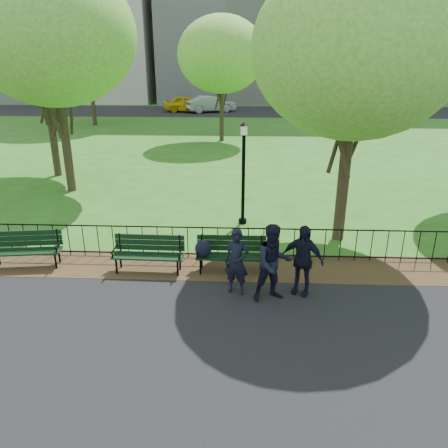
{
  "coord_description": "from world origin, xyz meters",
  "views": [
    {
      "loc": [
        -0.35,
        -8.53,
        5.06
      ],
      "look_at": [
        -0.82,
        1.5,
        1.18
      ],
      "focal_mm": 35.0,
      "sensor_mm": 36.0,
      "label": 1
    }
  ],
  "objects_px": {
    "park_bench_left_a": "(149,250)",
    "person_mid": "(274,263)",
    "tree_mid_w": "(38,29)",
    "tree_far_c": "(221,55)",
    "taxi": "(188,104)",
    "person_left": "(237,262)",
    "tree_near_w": "(52,34)",
    "lamppost": "(243,170)",
    "tree_near_e": "(357,49)",
    "tree_far_w": "(86,36)",
    "person_right": "(302,260)",
    "sedan_dark": "(330,105)",
    "park_bench_main": "(219,250)",
    "park_bench_left_b": "(26,245)",
    "sedan_silver": "(210,104)"
  },
  "relations": [
    {
      "from": "park_bench_left_a",
      "to": "person_mid",
      "type": "height_order",
      "value": "person_mid"
    },
    {
      "from": "lamppost",
      "to": "tree_mid_w",
      "type": "distance_m",
      "value": 11.03
    },
    {
      "from": "tree_near_e",
      "to": "person_right",
      "type": "distance_m",
      "value": 5.65
    },
    {
      "from": "park_bench_main",
      "to": "person_mid",
      "type": "distance_m",
      "value": 1.8
    },
    {
      "from": "tree_far_c",
      "to": "person_left",
      "type": "distance_m",
      "value": 19.53
    },
    {
      "from": "tree_mid_w",
      "to": "person_mid",
      "type": "xyz_separation_m",
      "value": [
        9.08,
        -10.39,
        -5.2
      ]
    },
    {
      "from": "lamppost",
      "to": "person_right",
      "type": "distance_m",
      "value": 4.69
    },
    {
      "from": "tree_near_w",
      "to": "taxi",
      "type": "height_order",
      "value": "tree_near_w"
    },
    {
      "from": "park_bench_main",
      "to": "park_bench_left_b",
      "type": "xyz_separation_m",
      "value": [
        -4.92,
        0.14,
        -0.04
      ]
    },
    {
      "from": "person_right",
      "to": "tree_mid_w",
      "type": "bearing_deg",
      "value": 157.41
    },
    {
      "from": "lamppost",
      "to": "person_mid",
      "type": "height_order",
      "value": "lamppost"
    },
    {
      "from": "tree_near_e",
      "to": "person_right",
      "type": "bearing_deg",
      "value": -114.61
    },
    {
      "from": "lamppost",
      "to": "tree_far_c",
      "type": "xyz_separation_m",
      "value": [
        -1.42,
        14.54,
        3.37
      ]
    },
    {
      "from": "park_bench_left_a",
      "to": "sedan_dark",
      "type": "bearing_deg",
      "value": 73.99
    },
    {
      "from": "tree_far_w",
      "to": "sedan_dark",
      "type": "relative_size",
      "value": 1.81
    },
    {
      "from": "tree_mid_w",
      "to": "tree_near_e",
      "type": "bearing_deg",
      "value": -31.4
    },
    {
      "from": "tree_far_c",
      "to": "tree_far_w",
      "type": "relative_size",
      "value": 0.8
    },
    {
      "from": "person_mid",
      "to": "taxi",
      "type": "bearing_deg",
      "value": 83.2
    },
    {
      "from": "tree_near_e",
      "to": "tree_far_w",
      "type": "xyz_separation_m",
      "value": [
        -14.47,
        22.01,
        1.19
      ]
    },
    {
      "from": "park_bench_left_b",
      "to": "taxi",
      "type": "height_order",
      "value": "taxi"
    },
    {
      "from": "tree_near_w",
      "to": "park_bench_left_a",
      "type": "bearing_deg",
      "value": -56.13
    },
    {
      "from": "park_bench_left_b",
      "to": "tree_near_w",
      "type": "bearing_deg",
      "value": 93.96
    },
    {
      "from": "tree_near_w",
      "to": "person_right",
      "type": "height_order",
      "value": "tree_near_w"
    },
    {
      "from": "tree_near_e",
      "to": "sedan_dark",
      "type": "height_order",
      "value": "tree_near_e"
    },
    {
      "from": "tree_far_c",
      "to": "taxi",
      "type": "bearing_deg",
      "value": 104.96
    },
    {
      "from": "lamppost",
      "to": "person_mid",
      "type": "distance_m",
      "value": 4.83
    },
    {
      "from": "tree_near_w",
      "to": "tree_far_c",
      "type": "xyz_separation_m",
      "value": [
        5.46,
        11.18,
        -0.66
      ]
    },
    {
      "from": "tree_far_c",
      "to": "sedan_dark",
      "type": "distance_m",
      "value": 18.37
    },
    {
      "from": "lamppost",
      "to": "tree_far_c",
      "type": "distance_m",
      "value": 14.99
    },
    {
      "from": "park_bench_left_b",
      "to": "tree_mid_w",
      "type": "bearing_deg",
      "value": 100.07
    },
    {
      "from": "person_left",
      "to": "tree_near_w",
      "type": "bearing_deg",
      "value": 147.73
    },
    {
      "from": "tree_mid_w",
      "to": "tree_far_w",
      "type": "height_order",
      "value": "tree_far_w"
    },
    {
      "from": "lamppost",
      "to": "person_right",
      "type": "relative_size",
      "value": 1.96
    },
    {
      "from": "park_bench_main",
      "to": "person_mid",
      "type": "relative_size",
      "value": 0.99
    },
    {
      "from": "person_left",
      "to": "taxi",
      "type": "relative_size",
      "value": 0.35
    },
    {
      "from": "lamppost",
      "to": "tree_far_c",
      "type": "bearing_deg",
      "value": 95.58
    },
    {
      "from": "tree_near_w",
      "to": "person_mid",
      "type": "relative_size",
      "value": 4.74
    },
    {
      "from": "lamppost",
      "to": "person_left",
      "type": "height_order",
      "value": "lamppost"
    },
    {
      "from": "tree_far_w",
      "to": "sedan_dark",
      "type": "height_order",
      "value": "tree_far_w"
    },
    {
      "from": "tree_near_w",
      "to": "tree_far_c",
      "type": "height_order",
      "value": "tree_near_w"
    },
    {
      "from": "park_bench_left_b",
      "to": "taxi",
      "type": "xyz_separation_m",
      "value": [
        0.05,
        32.89,
        0.2
      ]
    },
    {
      "from": "park_bench_main",
      "to": "tree_mid_w",
      "type": "height_order",
      "value": "tree_mid_w"
    },
    {
      "from": "park_bench_left_a",
      "to": "person_right",
      "type": "xyz_separation_m",
      "value": [
        3.65,
        -0.96,
        0.26
      ]
    },
    {
      "from": "park_bench_left_b",
      "to": "lamppost",
      "type": "relative_size",
      "value": 0.56
    },
    {
      "from": "tree_far_c",
      "to": "tree_near_w",
      "type": "bearing_deg",
      "value": -116.02
    },
    {
      "from": "tree_far_c",
      "to": "sedan_silver",
      "type": "height_order",
      "value": "tree_far_c"
    },
    {
      "from": "park_bench_left_a",
      "to": "tree_mid_w",
      "type": "bearing_deg",
      "value": 125.02
    },
    {
      "from": "tree_near_w",
      "to": "person_left",
      "type": "bearing_deg",
      "value": -49.1
    },
    {
      "from": "park_bench_left_a",
      "to": "tree_far_c",
      "type": "height_order",
      "value": "tree_far_c"
    },
    {
      "from": "tree_far_c",
      "to": "person_mid",
      "type": "xyz_separation_m",
      "value": [
        2.11,
        -19.25,
        -4.23
      ]
    }
  ]
}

